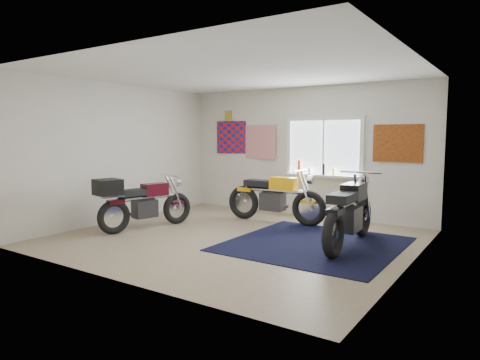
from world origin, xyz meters
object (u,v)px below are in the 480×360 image
Objects in this scene: yellow_triumph at (275,199)px; maroon_tourer at (139,202)px; navy_rug at (314,244)px; black_chrome_bike at (349,215)px.

yellow_triumph reaches higher than maroon_tourer.
navy_rug is 1.84m from yellow_triumph.
yellow_triumph is 0.96× the size of black_chrome_bike.
maroon_tourer is (-3.05, -0.79, 0.50)m from navy_rug.
yellow_triumph is at bearing 139.73° from navy_rug.
black_chrome_bike is at bearing -30.29° from yellow_triumph.
navy_rug is at bearing -42.94° from yellow_triumph.
black_chrome_bike reaches higher than navy_rug.
maroon_tourer is (-3.53, -0.98, 0.01)m from black_chrome_bike.
black_chrome_bike is (0.48, 0.19, 0.49)m from navy_rug.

